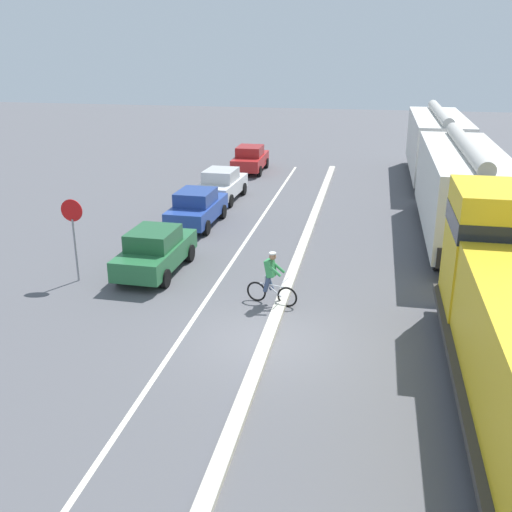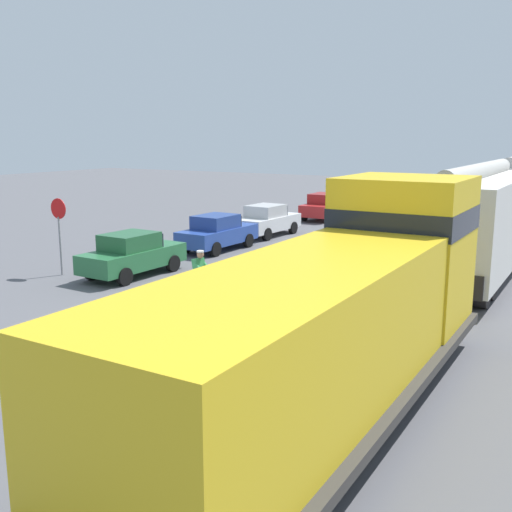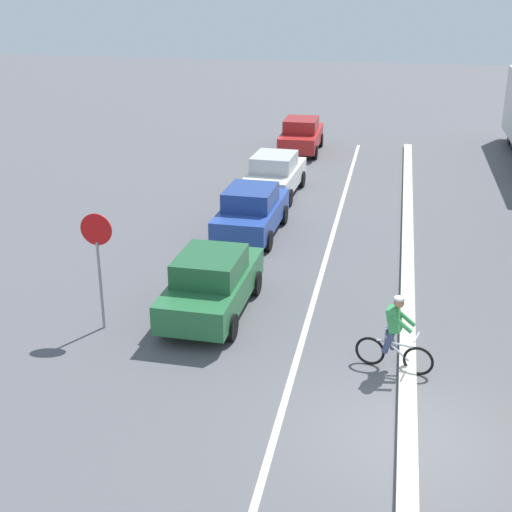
{
  "view_description": "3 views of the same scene",
  "coord_description": "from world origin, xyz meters",
  "px_view_note": "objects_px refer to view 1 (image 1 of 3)",
  "views": [
    {
      "loc": [
        2.52,
        -14.59,
        7.81
      ],
      "look_at": [
        -0.89,
        2.8,
        1.42
      ],
      "focal_mm": 42.0,
      "sensor_mm": 36.0,
      "label": 1
    },
    {
      "loc": [
        10.26,
        -12.01,
        5.13
      ],
      "look_at": [
        2.56,
        0.91,
        2.1
      ],
      "focal_mm": 42.0,
      "sensor_mm": 36.0,
      "label": 2
    },
    {
      "loc": [
        -0.6,
        -11.3,
        7.94
      ],
      "look_at": [
        -4.03,
        5.98,
        0.95
      ],
      "focal_mm": 50.0,
      "sensor_mm": 36.0,
      "label": 3
    }
  ],
  "objects_px": {
    "hopper_car_lead": "(461,191)",
    "parked_car_green": "(156,250)",
    "stop_sign": "(73,224)",
    "parked_car_red": "(250,159)",
    "cyclist": "(271,280)",
    "parked_car_white": "(222,184)",
    "hopper_car_middle": "(437,145)",
    "parked_car_blue": "(197,208)"
  },
  "relations": [
    {
      "from": "parked_car_green",
      "to": "parked_car_white",
      "type": "xyz_separation_m",
      "value": [
        -0.23,
        10.44,
        0.0
      ]
    },
    {
      "from": "hopper_car_lead",
      "to": "parked_car_green",
      "type": "bearing_deg",
      "value": -151.42
    },
    {
      "from": "parked_car_white",
      "to": "cyclist",
      "type": "height_order",
      "value": "cyclist"
    },
    {
      "from": "hopper_car_middle",
      "to": "stop_sign",
      "type": "bearing_deg",
      "value": -125.25
    },
    {
      "from": "parked_car_blue",
      "to": "stop_sign",
      "type": "relative_size",
      "value": 1.47
    },
    {
      "from": "parked_car_white",
      "to": "stop_sign",
      "type": "bearing_deg",
      "value": -100.31
    },
    {
      "from": "parked_car_green",
      "to": "parked_car_blue",
      "type": "bearing_deg",
      "value": 91.9
    },
    {
      "from": "parked_car_blue",
      "to": "parked_car_red",
      "type": "bearing_deg",
      "value": 90.1
    },
    {
      "from": "parked_car_red",
      "to": "cyclist",
      "type": "distance_m",
      "value": 20.19
    },
    {
      "from": "parked_car_red",
      "to": "hopper_car_lead",
      "type": "bearing_deg",
      "value": -46.42
    },
    {
      "from": "hopper_car_lead",
      "to": "parked_car_red",
      "type": "distance_m",
      "value": 16.25
    },
    {
      "from": "hopper_car_lead",
      "to": "parked_car_green",
      "type": "distance_m",
      "value": 12.54
    },
    {
      "from": "hopper_car_middle",
      "to": "parked_car_blue",
      "type": "xyz_separation_m",
      "value": [
        -11.15,
        -11.73,
        -1.26
      ]
    },
    {
      "from": "parked_car_blue",
      "to": "parked_car_red",
      "type": "xyz_separation_m",
      "value": [
        -0.02,
        11.87,
        0.0
      ]
    },
    {
      "from": "parked_car_blue",
      "to": "parked_car_white",
      "type": "height_order",
      "value": "same"
    },
    {
      "from": "parked_car_red",
      "to": "stop_sign",
      "type": "distance_m",
      "value": 19.15
    },
    {
      "from": "parked_car_red",
      "to": "parked_car_blue",
      "type": "bearing_deg",
      "value": -89.9
    },
    {
      "from": "hopper_car_lead",
      "to": "parked_car_green",
      "type": "height_order",
      "value": "hopper_car_lead"
    },
    {
      "from": "parked_car_green",
      "to": "parked_car_red",
      "type": "distance_m",
      "value": 17.71
    },
    {
      "from": "parked_car_red",
      "to": "parked_car_white",
      "type": "bearing_deg",
      "value": -90.13
    },
    {
      "from": "parked_car_green",
      "to": "parked_car_white",
      "type": "distance_m",
      "value": 10.44
    },
    {
      "from": "hopper_car_middle",
      "to": "parked_car_white",
      "type": "distance_m",
      "value": 13.32
    },
    {
      "from": "parked_car_green",
      "to": "parked_car_blue",
      "type": "xyz_separation_m",
      "value": [
        -0.19,
        5.83,
        0.0
      ]
    },
    {
      "from": "parked_car_red",
      "to": "cyclist",
      "type": "relative_size",
      "value": 2.46
    },
    {
      "from": "hopper_car_lead",
      "to": "parked_car_blue",
      "type": "height_order",
      "value": "hopper_car_lead"
    },
    {
      "from": "parked_car_white",
      "to": "parked_car_red",
      "type": "height_order",
      "value": "same"
    },
    {
      "from": "parked_car_green",
      "to": "stop_sign",
      "type": "bearing_deg",
      "value": -151.53
    },
    {
      "from": "hopper_car_lead",
      "to": "stop_sign",
      "type": "relative_size",
      "value": 3.68
    },
    {
      "from": "parked_car_blue",
      "to": "parked_car_white",
      "type": "relative_size",
      "value": 0.99
    },
    {
      "from": "parked_car_white",
      "to": "parked_car_red",
      "type": "distance_m",
      "value": 7.26
    },
    {
      "from": "parked_car_white",
      "to": "stop_sign",
      "type": "distance_m",
      "value": 11.97
    },
    {
      "from": "parked_car_green",
      "to": "cyclist",
      "type": "distance_m",
      "value": 4.88
    },
    {
      "from": "cyclist",
      "to": "stop_sign",
      "type": "relative_size",
      "value": 0.6
    },
    {
      "from": "parked_car_white",
      "to": "parked_car_red",
      "type": "relative_size",
      "value": 1.01
    },
    {
      "from": "parked_car_red",
      "to": "stop_sign",
      "type": "bearing_deg",
      "value": -96.46
    },
    {
      "from": "hopper_car_lead",
      "to": "parked_car_red",
      "type": "bearing_deg",
      "value": 133.58
    },
    {
      "from": "hopper_car_middle",
      "to": "parked_car_red",
      "type": "distance_m",
      "value": 11.24
    },
    {
      "from": "parked_car_blue",
      "to": "parked_car_red",
      "type": "relative_size",
      "value": 1.0
    },
    {
      "from": "hopper_car_lead",
      "to": "parked_car_blue",
      "type": "relative_size",
      "value": 2.5
    },
    {
      "from": "parked_car_green",
      "to": "parked_car_red",
      "type": "xyz_separation_m",
      "value": [
        -0.21,
        17.71,
        0.0
      ]
    },
    {
      "from": "hopper_car_middle",
      "to": "parked_car_green",
      "type": "distance_m",
      "value": 20.74
    },
    {
      "from": "parked_car_green",
      "to": "parked_car_white",
      "type": "relative_size",
      "value": 0.99
    }
  ]
}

